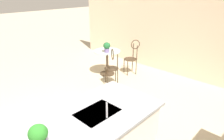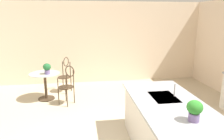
% 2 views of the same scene
% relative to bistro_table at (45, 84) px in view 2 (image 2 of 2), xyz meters
% --- Properties ---
extents(wall_left_window, '(0.12, 7.80, 2.70)m').
position_rel_bistro_table_xyz_m(wall_left_window, '(-1.48, 1.48, 0.90)').
color(wall_left_window, beige).
rests_on(wall_left_window, ground).
extents(kitchen_island, '(2.80, 1.06, 0.92)m').
position_rel_bistro_table_xyz_m(kitchen_island, '(3.08, 2.33, 0.02)').
color(kitchen_island, white).
rests_on(kitchen_island, ground).
extents(bistro_table, '(0.80, 0.80, 0.74)m').
position_rel_bistro_table_xyz_m(bistro_table, '(0.00, 0.00, 0.00)').
color(bistro_table, '#3D2D1E').
rests_on(bistro_table, ground).
extents(chair_near_window, '(0.53, 0.53, 1.04)m').
position_rel_bistro_table_xyz_m(chair_near_window, '(0.45, 0.62, 0.13)').
color(chair_near_window, '#3D2D1E').
rests_on(chair_near_window, ground).
extents(chair_by_island, '(0.52, 0.51, 1.04)m').
position_rel_bistro_table_xyz_m(chair_by_island, '(-0.57, 0.49, 0.13)').
color(chair_by_island, '#3D2D1E').
rests_on(chair_by_island, ground).
extents(sink_faucet, '(0.02, 0.02, 0.22)m').
position_rel_bistro_table_xyz_m(sink_faucet, '(2.53, 2.51, 0.58)').
color(sink_faucet, '#B2B5BA').
rests_on(sink_faucet, kitchen_island).
extents(potted_plant_on_table, '(0.20, 0.20, 0.29)m').
position_rel_bistro_table_xyz_m(potted_plant_on_table, '(0.10, 0.09, 0.46)').
color(potted_plant_on_table, '#7A669E').
rests_on(potted_plant_on_table, bistro_table).
extents(potted_plant_counter_near, '(0.20, 0.20, 0.28)m').
position_rel_bistro_table_xyz_m(potted_plant_counter_near, '(3.38, 2.38, 0.63)').
color(potted_plant_counter_near, '#7A669E').
rests_on(potted_plant_counter_near, kitchen_island).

